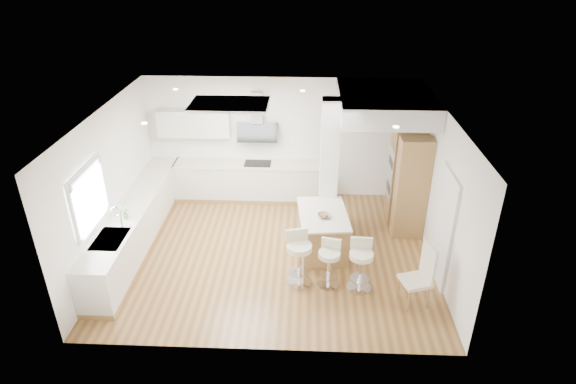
{
  "coord_description": "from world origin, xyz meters",
  "views": [
    {
      "loc": [
        0.61,
        -7.72,
        5.36
      ],
      "look_at": [
        0.26,
        0.4,
        1.13
      ],
      "focal_mm": 30.0,
      "sensor_mm": 36.0,
      "label": 1
    }
  ],
  "objects_px": {
    "bar_stool_b": "(329,261)",
    "bar_stool_a": "(299,255)",
    "peninsula": "(322,232)",
    "dining_chair": "(422,273)",
    "bar_stool_c": "(361,262)"
  },
  "relations": [
    {
      "from": "peninsula",
      "to": "bar_stool_b",
      "type": "bearing_deg",
      "value": -90.63
    },
    {
      "from": "bar_stool_b",
      "to": "bar_stool_c",
      "type": "bearing_deg",
      "value": 5.9
    },
    {
      "from": "peninsula",
      "to": "bar_stool_a",
      "type": "bearing_deg",
      "value": -118.54
    },
    {
      "from": "bar_stool_a",
      "to": "dining_chair",
      "type": "bearing_deg",
      "value": -28.83
    },
    {
      "from": "peninsula",
      "to": "dining_chair",
      "type": "xyz_separation_m",
      "value": [
        1.57,
        -1.47,
        0.18
      ]
    },
    {
      "from": "bar_stool_a",
      "to": "dining_chair",
      "type": "height_order",
      "value": "dining_chair"
    },
    {
      "from": "bar_stool_a",
      "to": "dining_chair",
      "type": "xyz_separation_m",
      "value": [
        2.0,
        -0.46,
        0.03
      ]
    },
    {
      "from": "peninsula",
      "to": "dining_chair",
      "type": "distance_m",
      "value": 2.16
    },
    {
      "from": "peninsula",
      "to": "bar_stool_c",
      "type": "xyz_separation_m",
      "value": [
        0.62,
        -1.14,
        0.12
      ]
    },
    {
      "from": "bar_stool_a",
      "to": "dining_chair",
      "type": "distance_m",
      "value": 2.05
    },
    {
      "from": "bar_stool_b",
      "to": "bar_stool_a",
      "type": "bearing_deg",
      "value": -172.42
    },
    {
      "from": "bar_stool_c",
      "to": "dining_chair",
      "type": "xyz_separation_m",
      "value": [
        0.95,
        -0.34,
        0.07
      ]
    },
    {
      "from": "bar_stool_a",
      "to": "bar_stool_c",
      "type": "bearing_deg",
      "value": -22.41
    },
    {
      "from": "bar_stool_c",
      "to": "bar_stool_b",
      "type": "bearing_deg",
      "value": 174.43
    },
    {
      "from": "bar_stool_a",
      "to": "peninsula",
      "type": "bearing_deg",
      "value": 51.03
    }
  ]
}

